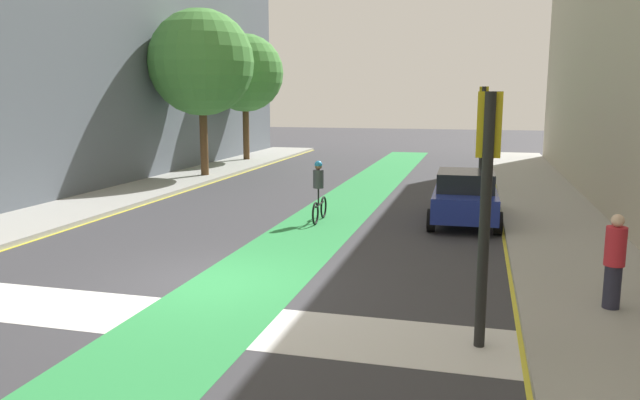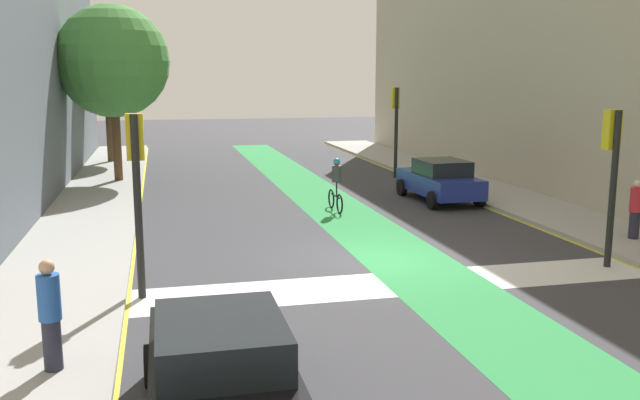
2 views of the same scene
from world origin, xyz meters
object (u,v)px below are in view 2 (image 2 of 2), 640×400
object	(u,v)px
traffic_signal_far_right	(396,115)
pedestrian_sidewalk_right_a	(635,209)
traffic_signal_near_left	(136,169)
cyclist_in_lane	(336,184)
car_blue_right_far	(440,180)
street_tree_near	(113,62)
street_tree_far	(106,68)
car_black_left_near	(220,372)
pedestrian_sidewalk_left_a	(50,314)
traffic_signal_near_right	(612,157)

from	to	relation	value
traffic_signal_far_right	pedestrian_sidewalk_right_a	size ratio (longest dim) A/B	2.50
traffic_signal_near_left	cyclist_in_lane	xyz separation A→B (m)	(6.33, 7.94, -1.74)
car_blue_right_far	street_tree_near	distance (m)	14.58
cyclist_in_lane	street_tree_far	xyz separation A→B (m)	(-8.38, 15.31, 4.05)
street_tree_far	pedestrian_sidewalk_right_a	bearing A→B (deg)	-54.89
car_black_left_near	pedestrian_sidewalk_right_a	distance (m)	14.21
traffic_signal_far_right	traffic_signal_near_left	bearing A→B (deg)	-126.03
traffic_signal_far_right	car_blue_right_far	world-z (taller)	traffic_signal_far_right
car_black_left_near	cyclist_in_lane	world-z (taller)	cyclist_in_lane
cyclist_in_lane	traffic_signal_near_left	bearing A→B (deg)	-128.56
traffic_signal_near_left	street_tree_near	bearing A→B (deg)	94.60
car_black_left_near	pedestrian_sidewalk_left_a	xyz separation A→B (m)	(-2.37, 2.12, 0.24)
traffic_signal_near_right	pedestrian_sidewalk_left_a	bearing A→B (deg)	-163.47
pedestrian_sidewalk_left_a	car_black_left_near	bearing A→B (deg)	-41.92
pedestrian_sidewalk_right_a	traffic_signal_near_right	bearing A→B (deg)	-141.25
car_black_left_near	pedestrian_sidewalk_left_a	bearing A→B (deg)	138.08
traffic_signal_near_right	traffic_signal_near_left	bearing A→B (deg)	179.03
traffic_signal_near_right	cyclist_in_lane	xyz separation A→B (m)	(-4.69, 8.12, -1.71)
traffic_signal_far_right	street_tree_far	bearing A→B (deg)	148.15
traffic_signal_far_right	pedestrian_sidewalk_right_a	bearing A→B (deg)	-80.82
traffic_signal_near_left	cyclist_in_lane	bearing A→B (deg)	51.44
traffic_signal_near_left	traffic_signal_far_right	size ratio (longest dim) A/B	0.94
car_blue_right_far	cyclist_in_lane	xyz separation A→B (m)	(-4.24, -0.98, 0.17)
pedestrian_sidewalk_left_a	street_tree_near	size ratio (longest dim) A/B	0.23
traffic_signal_near_left	pedestrian_sidewalk_right_a	size ratio (longest dim) A/B	2.34
traffic_signal_far_right	street_tree_near	distance (m)	12.56
traffic_signal_near_left	traffic_signal_near_right	bearing A→B (deg)	-0.97
traffic_signal_near_right	cyclist_in_lane	world-z (taller)	traffic_signal_near_right
traffic_signal_near_right	street_tree_near	world-z (taller)	street_tree_near
street_tree_near	street_tree_far	size ratio (longest dim) A/B	1.05
traffic_signal_far_right	pedestrian_sidewalk_left_a	world-z (taller)	traffic_signal_far_right
car_black_left_near	pedestrian_sidewalk_left_a	distance (m)	3.19
pedestrian_sidewalk_left_a	street_tree_far	distance (m)	27.37
pedestrian_sidewalk_left_a	street_tree_far	xyz separation A→B (m)	(-0.81, 27.07, 3.98)
traffic_signal_near_left	car_blue_right_far	size ratio (longest dim) A/B	0.91
car_black_left_near	car_blue_right_far	bearing A→B (deg)	57.59
pedestrian_sidewalk_right_a	street_tree_near	size ratio (longest dim) A/B	0.22
traffic_signal_far_right	car_blue_right_far	bearing A→B (deg)	-94.03
traffic_signal_near_left	car_blue_right_far	distance (m)	13.95
traffic_signal_near_left	pedestrian_sidewalk_left_a	world-z (taller)	traffic_signal_near_left
traffic_signal_far_right	street_tree_far	xyz separation A→B (m)	(-13.05, 8.11, 2.13)
traffic_signal_far_right	cyclist_in_lane	world-z (taller)	traffic_signal_far_right
car_blue_right_far	cyclist_in_lane	distance (m)	4.35
traffic_signal_near_right	street_tree_near	size ratio (longest dim) A/B	0.51
traffic_signal_near_left	street_tree_far	world-z (taller)	street_tree_far
street_tree_far	traffic_signal_near_left	bearing A→B (deg)	-84.96
traffic_signal_near_right	traffic_signal_far_right	size ratio (longest dim) A/B	0.93
pedestrian_sidewalk_right_a	street_tree_near	xyz separation A→B (m)	(-14.50, 14.59, 4.23)
traffic_signal_near_right	traffic_signal_near_left	xyz separation A→B (m)	(-11.02, 0.19, 0.02)
street_tree_far	cyclist_in_lane	bearing A→B (deg)	-61.32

